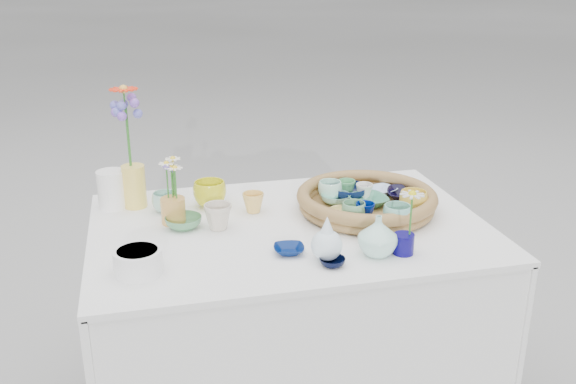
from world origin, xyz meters
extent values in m
imported|color=#0B133B|center=(0.25, 0.15, 0.80)|extent=(0.16, 0.16, 0.04)
imported|color=black|center=(0.44, 0.08, 0.80)|extent=(0.17, 0.17, 0.03)
imported|color=gold|center=(0.41, -0.03, 0.82)|extent=(0.12, 0.12, 0.07)
imported|color=#428F70|center=(0.29, 0.06, 0.80)|extent=(0.14, 0.14, 0.03)
imported|color=#65A479|center=(0.20, -0.06, 0.81)|extent=(0.10, 0.10, 0.06)
imported|color=#79BFA9|center=(0.19, 0.11, 0.80)|extent=(0.12, 0.12, 0.03)
imported|color=#BAF9DE|center=(0.18, 0.15, 0.82)|extent=(0.11, 0.11, 0.07)
imported|color=white|center=(0.30, 0.12, 0.81)|extent=(0.07, 0.07, 0.06)
imported|color=#AEC7F1|center=(0.38, 0.15, 0.79)|extent=(0.12, 0.12, 0.02)
imported|color=#001260|center=(0.23, -0.06, 0.81)|extent=(0.07, 0.07, 0.06)
imported|color=#FFDA84|center=(0.17, -0.04, 0.80)|extent=(0.12, 0.12, 0.03)
imported|color=#7AC4B3|center=(0.31, -0.13, 0.82)|extent=(0.11, 0.11, 0.07)
imported|color=#4B9E61|center=(0.25, 0.16, 0.81)|extent=(0.08, 0.08, 0.06)
imported|color=yellow|center=(-0.23, 0.22, 0.81)|extent=(0.14, 0.14, 0.09)
imported|color=#EAB958|center=(-0.09, 0.13, 0.80)|extent=(0.08, 0.08, 0.07)
imported|color=#4C895A|center=(-0.33, 0.06, 0.78)|extent=(0.13, 0.13, 0.04)
imported|color=beige|center=(-0.23, 0.02, 0.81)|extent=(0.10, 0.10, 0.08)
imported|color=#02164D|center=(-0.05, -0.20, 0.78)|extent=(0.10, 0.10, 0.02)
imported|color=#97CAB8|center=(-0.38, 0.21, 0.80)|extent=(0.11, 0.11, 0.07)
imported|color=black|center=(0.05, -0.31, 0.78)|extent=(0.08, 0.08, 0.02)
imported|color=#B2EBDA|center=(0.20, -0.27, 0.83)|extent=(0.14, 0.14, 0.12)
cylinder|color=#0A0454|center=(0.27, -0.28, 0.80)|extent=(0.06, 0.06, 0.06)
cylinder|color=#F7D757|center=(-0.48, 0.28, 0.84)|extent=(0.09, 0.09, 0.15)
cylinder|color=gold|center=(-0.36, 0.10, 0.81)|extent=(0.10, 0.10, 0.08)
camera|label=1|loc=(-0.45, -1.85, 1.58)|focal=40.00mm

